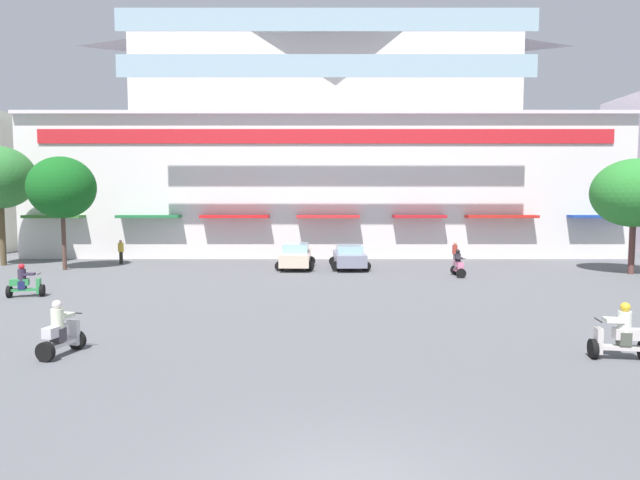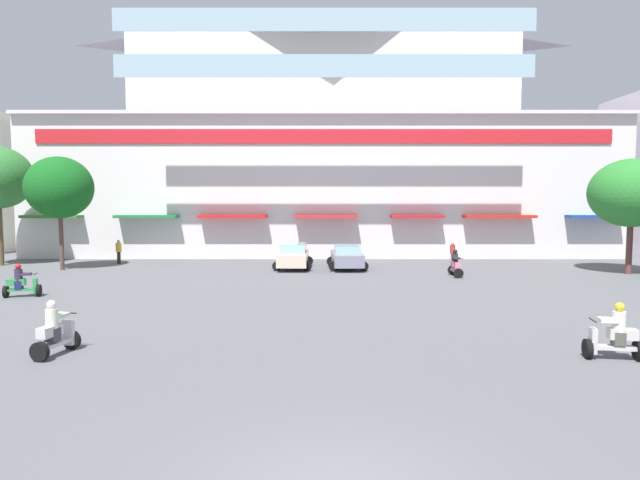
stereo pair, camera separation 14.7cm
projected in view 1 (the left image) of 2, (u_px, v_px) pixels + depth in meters
name	position (u px, v px, depth m)	size (l,w,h in m)	color
ground_plane	(329.00, 308.00, 20.18)	(128.00, 128.00, 0.00)	#595A5F
colonial_building	(324.00, 148.00, 43.13)	(43.76, 18.30, 19.41)	silver
plaza_tree_0	(61.00, 188.00, 30.97)	(3.87, 3.77, 6.76)	brown
plaza_tree_3	(633.00, 193.00, 29.30)	(4.53, 4.70, 6.50)	brown
parked_car_0	(295.00, 256.00, 32.00)	(2.38, 4.36, 1.54)	beige
parked_car_1	(348.00, 257.00, 31.85)	(2.44, 4.13, 1.44)	gray
scooter_rider_1	(60.00, 332.00, 14.00)	(0.82, 1.42, 1.53)	black
scooter_rider_2	(619.00, 336.00, 13.66)	(1.45, 0.73, 1.52)	black
scooter_rider_3	(24.00, 283.00, 22.47)	(1.51, 0.85, 1.46)	black
scooter_rider_4	(457.00, 265.00, 28.63)	(0.52, 1.43, 1.48)	black
pedestrian_0	(120.00, 250.00, 34.23)	(0.51, 0.51, 1.58)	black
pedestrian_1	(454.00, 252.00, 33.04)	(0.44, 0.44, 1.56)	#4D4C4D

